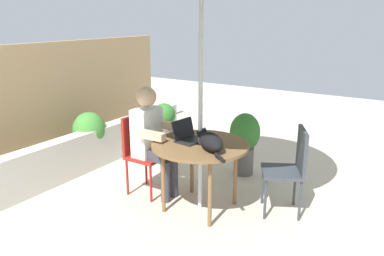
{
  "coord_description": "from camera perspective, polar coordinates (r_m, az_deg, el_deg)",
  "views": [
    {
      "loc": [
        -3.19,
        -1.91,
        1.97
      ],
      "look_at": [
        0.0,
        0.1,
        0.87
      ],
      "focal_mm": 35.96,
      "sensor_mm": 36.0,
      "label": 1
    }
  ],
  "objects": [
    {
      "name": "fence_back",
      "position": [
        5.55,
        -21.33,
        3.17
      ],
      "size": [
        4.62,
        0.08,
        1.65
      ],
      "primitive_type": "cube",
      "color": "tan",
      "rests_on": "ground"
    },
    {
      "name": "potted_plant_corner",
      "position": [
        6.24,
        -4.15,
        1.26
      ],
      "size": [
        0.37,
        0.37,
        0.63
      ],
      "color": "#595654",
      "rests_on": "ground"
    },
    {
      "name": "ground_plane",
      "position": [
        4.21,
        1.18,
        -11.71
      ],
      "size": [
        14.0,
        14.0,
        0.0
      ],
      "primitive_type": "plane",
      "color": "beige"
    },
    {
      "name": "planter_wall_low",
      "position": [
        5.2,
        -16.3,
        -3.64
      ],
      "size": [
        4.16,
        0.2,
        0.52
      ],
      "primitive_type": "cube",
      "color": "beige",
      "rests_on": "ground"
    },
    {
      "name": "potted_plant_by_chair",
      "position": [
        4.92,
        7.87,
        -1.61
      ],
      "size": [
        0.38,
        0.38,
        0.81
      ],
      "color": "#595654",
      "rests_on": "ground"
    },
    {
      "name": "patio_table",
      "position": [
        3.94,
        1.23,
        -3.17
      ],
      "size": [
        1.0,
        1.0,
        0.72
      ],
      "color": "brown",
      "rests_on": "ground"
    },
    {
      "name": "cat",
      "position": [
        3.73,
        2.65,
        -1.98
      ],
      "size": [
        0.46,
        0.52,
        0.17
      ],
      "color": "black",
      "rests_on": "patio_table"
    },
    {
      "name": "potted_plant_near_fence",
      "position": [
        5.42,
        -14.9,
        -1.19
      ],
      "size": [
        0.45,
        0.45,
        0.73
      ],
      "color": "#595654",
      "rests_on": "ground"
    },
    {
      "name": "chair_empty",
      "position": [
        4.03,
        14.49,
        -5.19
      ],
      "size": [
        0.54,
        0.54,
        0.91
      ],
      "color": "#33383F",
      "rests_on": "ground"
    },
    {
      "name": "chair_occupied",
      "position": [
        4.41,
        -7.49,
        -2.88
      ],
      "size": [
        0.4,
        0.4,
        0.91
      ],
      "color": "maroon",
      "rests_on": "ground"
    },
    {
      "name": "person_seated",
      "position": [
        4.26,
        -5.93,
        -1.13
      ],
      "size": [
        0.48,
        0.48,
        1.25
      ],
      "color": "white",
      "rests_on": "ground"
    },
    {
      "name": "laptop",
      "position": [
        4.01,
        -0.75,
        -0.96
      ],
      "size": [
        0.33,
        0.29,
        0.21
      ],
      "color": "black",
      "rests_on": "patio_table"
    }
  ]
}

